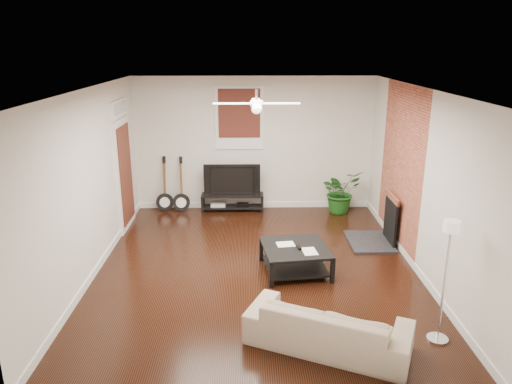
# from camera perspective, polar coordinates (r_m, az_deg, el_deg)

# --- Properties ---
(room) EXTENTS (5.01, 6.01, 2.81)m
(room) POSITION_cam_1_polar(r_m,az_deg,el_deg) (7.23, 0.06, 0.96)
(room) COLOR black
(room) RESTS_ON ground
(brick_accent) EXTENTS (0.02, 2.20, 2.80)m
(brick_accent) POSITION_cam_1_polar(r_m,az_deg,el_deg) (8.60, 16.76, 2.86)
(brick_accent) COLOR #9E4A33
(brick_accent) RESTS_ON floor
(fireplace) EXTENTS (0.80, 1.10, 0.92)m
(fireplace) POSITION_cam_1_polar(r_m,az_deg,el_deg) (8.79, 14.44, -3.07)
(fireplace) COLOR black
(fireplace) RESTS_ON floor
(window_back) EXTENTS (1.00, 0.06, 1.30)m
(window_back) POSITION_cam_1_polar(r_m,az_deg,el_deg) (10.02, -1.99, 8.73)
(window_back) COLOR #3F1411
(window_back) RESTS_ON wall_back
(door_left) EXTENTS (0.08, 1.00, 2.50)m
(door_left) POSITION_cam_1_polar(r_m,az_deg,el_deg) (9.40, -15.36, 3.21)
(door_left) COLOR white
(door_left) RESTS_ON wall_left
(tv_stand) EXTENTS (1.31, 0.35, 0.37)m
(tv_stand) POSITION_cam_1_polar(r_m,az_deg,el_deg) (10.25, -2.80, -1.25)
(tv_stand) COLOR black
(tv_stand) RESTS_ON floor
(tv) EXTENTS (1.17, 0.15, 0.67)m
(tv) POSITION_cam_1_polar(r_m,az_deg,el_deg) (10.12, -2.83, 1.60)
(tv) COLOR black
(tv) RESTS_ON tv_stand
(coffee_table) EXTENTS (1.10, 1.10, 0.41)m
(coffee_table) POSITION_cam_1_polar(r_m,az_deg,el_deg) (7.59, 4.66, -7.92)
(coffee_table) COLOR black
(coffee_table) RESTS_ON floor
(sofa) EXTENTS (2.03, 1.44, 0.55)m
(sofa) POSITION_cam_1_polar(r_m,az_deg,el_deg) (5.88, 8.53, -15.37)
(sofa) COLOR beige
(sofa) RESTS_ON floor
(floor_lamp) EXTENTS (0.34, 0.34, 1.54)m
(floor_lamp) POSITION_cam_1_polar(r_m,az_deg,el_deg) (6.08, 21.43, -9.93)
(floor_lamp) COLOR silver
(floor_lamp) RESTS_ON floor
(potted_plant) EXTENTS (1.05, 1.00, 0.91)m
(potted_plant) POSITION_cam_1_polar(r_m,az_deg,el_deg) (10.23, 9.97, 0.06)
(potted_plant) COLOR #195016
(potted_plant) RESTS_ON floor
(guitar_left) EXTENTS (0.37, 0.26, 1.19)m
(guitar_left) POSITION_cam_1_polar(r_m,az_deg,el_deg) (10.25, -10.85, 0.85)
(guitar_left) COLOR black
(guitar_left) RESTS_ON floor
(guitar_right) EXTENTS (0.39, 0.30, 1.19)m
(guitar_right) POSITION_cam_1_polar(r_m,az_deg,el_deg) (10.17, -8.93, 0.81)
(guitar_right) COLOR black
(guitar_right) RESTS_ON floor
(ceiling_fan) EXTENTS (1.24, 1.24, 0.32)m
(ceiling_fan) POSITION_cam_1_polar(r_m,az_deg,el_deg) (6.99, 0.06, 10.44)
(ceiling_fan) COLOR white
(ceiling_fan) RESTS_ON ceiling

